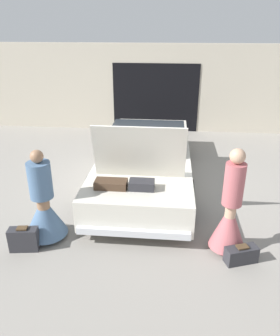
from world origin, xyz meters
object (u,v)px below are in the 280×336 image
at_px(person_right, 230,216).
at_px(suitcase_beside_right_person, 241,255).
at_px(car, 146,158).
at_px(suitcase_beside_left_person, 24,239).
at_px(person_left, 44,208).

distance_m(person_right, suitcase_beside_right_person, 0.60).
distance_m(car, suitcase_beside_left_person, 3.30).
distance_m(person_right, suitcase_beside_left_person, 3.28).
relative_size(person_left, person_right, 0.91).
xyz_separation_m(person_left, suitcase_beside_left_person, (-0.23, -0.38, -0.36)).
bearing_deg(suitcase_beside_left_person, person_left, 58.84).
bearing_deg(person_left, suitcase_beside_right_person, 78.11).
xyz_separation_m(car, person_left, (-1.50, -2.41, 0.02)).
bearing_deg(suitcase_beside_right_person, person_left, 173.74).
height_order(car, person_left, car).
distance_m(car, person_right, 2.90).
height_order(person_right, suitcase_beside_right_person, person_right).
relative_size(car, person_left, 3.21).
relative_size(person_right, suitcase_beside_right_person, 3.27).
xyz_separation_m(car, suitcase_beside_left_person, (-1.73, -2.79, -0.34)).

